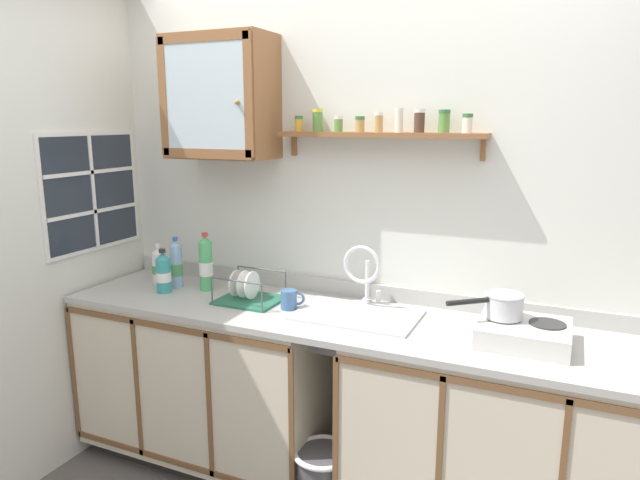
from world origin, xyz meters
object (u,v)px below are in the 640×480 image
bottle_detergent_teal_1 (163,273)px  bottle_water_blue_3 (177,265)px  saucepan (503,305)px  wall_cabinet (221,97)px  dish_rack (248,294)px  mug (290,299)px  bottle_opaque_white_0 (159,266)px  hot_plate_stove (524,333)px  bottle_soda_green_2 (206,264)px  sink (358,321)px

bottle_detergent_teal_1 → bottle_water_blue_3: 0.11m
saucepan → wall_cabinet: (-1.46, 0.15, 0.87)m
dish_rack → mug: size_ratio=2.72×
bottle_detergent_teal_1 → mug: size_ratio=2.08×
dish_rack → mug: dish_rack is taller
bottle_opaque_white_0 → wall_cabinet: bearing=10.1°
saucepan → mug: saucepan is taller
bottle_detergent_teal_1 → bottle_water_blue_3: bottle_water_blue_3 is taller
hot_plate_stove → bottle_detergent_teal_1: 1.81m
wall_cabinet → bottle_soda_green_2: bearing=-132.2°
hot_plate_stove → bottle_opaque_white_0: 1.96m
sink → wall_cabinet: size_ratio=0.92×
hot_plate_stove → bottle_water_blue_3: (-1.81, 0.07, 0.08)m
bottle_detergent_teal_1 → mug: (0.73, 0.03, -0.06)m
bottle_soda_green_2 → bottle_water_blue_3: bearing=-175.8°
bottle_detergent_teal_1 → dish_rack: 0.49m
hot_plate_stove → saucepan: (-0.09, 0.02, 0.10)m
bottle_opaque_white_0 → bottle_soda_green_2: 0.33m
saucepan → bottle_opaque_white_0: size_ratio=1.29×
saucepan → dish_rack: saucepan is taller
bottle_opaque_white_0 → bottle_detergent_teal_1: size_ratio=0.95×
saucepan → wall_cabinet: 1.70m
sink → bottle_detergent_teal_1: (-1.07, -0.08, 0.13)m
sink → bottle_detergent_teal_1: size_ratio=2.40×
mug → bottle_detergent_teal_1: bearing=-177.5°
saucepan → bottle_water_blue_3: bearing=178.2°
bottle_water_blue_3 → dish_rack: bearing=-7.0°
hot_plate_stove → bottle_detergent_teal_1: bottle_detergent_teal_1 is taller
bottle_opaque_white_0 → bottle_detergent_teal_1: (0.15, -0.14, 0.01)m
wall_cabinet → hot_plate_stove: bearing=-6.3°
saucepan → wall_cabinet: wall_cabinet is taller
bottle_detergent_teal_1 → bottle_soda_green_2: size_ratio=0.75×
mug → sink: bearing=8.6°
bottle_opaque_white_0 → dish_rack: (0.63, -0.08, -0.06)m
sink → dish_rack: bearing=-177.2°
bottle_opaque_white_0 → saucepan: bearing=-2.4°
sink → dish_rack: 0.59m
dish_rack → saucepan: bearing=0.3°
bottle_detergent_teal_1 → bottle_water_blue_3: (-0.00, 0.11, 0.02)m
bottle_detergent_teal_1 → bottle_soda_green_2: 0.23m
bottle_opaque_white_0 → dish_rack: 0.64m
sink → saucepan: bearing=-2.0°
hot_plate_stove → bottle_soda_green_2: size_ratio=1.14×
sink → hot_plate_stove: size_ratio=1.57×
bottle_detergent_teal_1 → wall_cabinet: bearing=39.0°
bottle_detergent_teal_1 → wall_cabinet: size_ratio=0.38×
bottle_opaque_white_0 → dish_rack: size_ratio=0.73×
dish_rack → mug: 0.25m
bottle_soda_green_2 → saucepan: bearing=-2.5°
sink → hot_plate_stove: 0.75m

